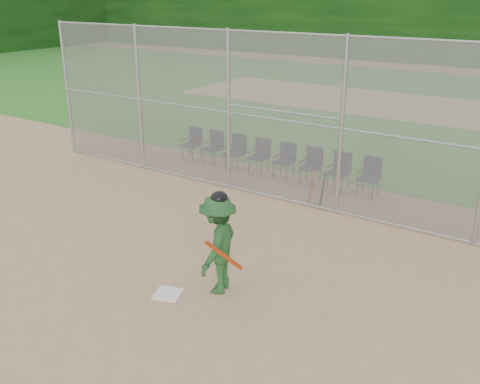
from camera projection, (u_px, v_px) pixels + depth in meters
The scene contains 15 objects.
ground at pixel (158, 297), 8.98m from camera, with size 100.00×100.00×0.00m, color tan.
grass_strip at pixel (439, 109), 23.00m from camera, with size 100.00×100.00×0.00m, color #286E21.
dirt_patch_far at pixel (439, 109), 23.00m from camera, with size 24.00×24.00×0.00m, color tan.
backstop_fence at pixel (301, 120), 12.14m from camera, with size 16.09×0.09×4.00m.
home_plate at pixel (168, 294), 9.05m from camera, with size 0.44×0.44×0.02m, color white.
batter_at_plate at pixel (218, 244), 8.89m from camera, with size 1.04×1.32×1.82m.
spare_bats at pixel (317, 189), 12.64m from camera, with size 0.36×0.28×0.84m.
chair_0 at pixel (191, 144), 16.12m from camera, with size 0.54×0.52×0.96m, color #0E1434, non-canonical shape.
chair_1 at pixel (213, 148), 15.70m from camera, with size 0.54×0.52×0.96m, color #0E1434, non-canonical shape.
chair_2 at pixel (235, 152), 15.29m from camera, with size 0.54×0.52×0.96m, color #0E1434, non-canonical shape.
chair_3 at pixel (259, 157), 14.88m from camera, with size 0.54×0.52×0.96m, color #0E1434, non-canonical shape.
chair_4 at pixel (284, 161), 14.46m from camera, with size 0.54×0.52×0.96m, color #0E1434, non-canonical shape.
chair_5 at pixel (310, 167), 14.05m from camera, with size 0.54×0.52×0.96m, color #0E1434, non-canonical shape.
chair_6 at pixel (339, 172), 13.64m from camera, with size 0.54×0.52×0.96m, color #0E1434, non-canonical shape.
chair_7 at pixel (368, 178), 13.23m from camera, with size 0.54×0.52×0.96m, color #0E1434, non-canonical shape.
Camera 1 is at (5.45, -5.71, 4.84)m, focal length 40.00 mm.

